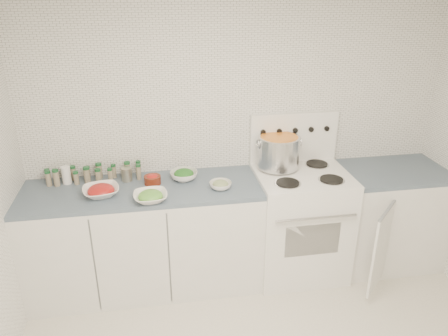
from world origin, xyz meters
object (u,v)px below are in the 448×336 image
bowl_tomato (101,191)px  bowl_snowpea (150,196)px  stove (299,219)px  stock_pot (279,151)px

bowl_tomato → bowl_snowpea: size_ratio=1.18×
bowl_tomato → bowl_snowpea: bowl_tomato is taller
bowl_tomato → bowl_snowpea: 0.39m
stove → bowl_tomato: 1.66m
stock_pot → bowl_snowpea: 1.13m
bowl_tomato → stock_pot: bearing=8.1°
bowl_tomato → bowl_snowpea: bearing=-22.3°
stock_pot → bowl_tomato: stock_pot is taller
stock_pot → stove: bearing=-38.8°
stove → bowl_snowpea: size_ratio=5.13×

